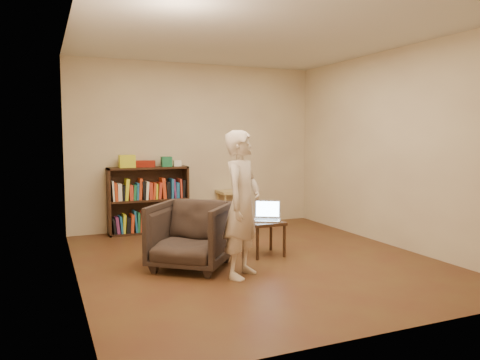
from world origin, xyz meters
name	(u,v)px	position (x,y,z in m)	size (l,w,h in m)	color
floor	(255,260)	(0.00, 0.00, 0.00)	(4.50, 4.50, 0.00)	#4F2519
ceiling	(256,35)	(0.00, 0.00, 2.60)	(4.50, 4.50, 0.00)	silver
wall_back	(196,146)	(0.00, 2.25, 1.30)	(4.00, 4.00, 0.00)	beige
wall_left	(73,153)	(-2.00, 0.00, 1.30)	(4.50, 4.50, 0.00)	beige
wall_right	(392,148)	(2.00, 0.00, 1.30)	(4.50, 4.50, 0.00)	beige
bookshelf	(148,204)	(-0.82, 2.09, 0.44)	(1.20, 0.30, 1.00)	black
box_yellow	(127,161)	(-1.13, 2.07, 1.09)	(0.23, 0.17, 0.19)	yellow
red_cloth	(146,164)	(-0.85, 2.10, 1.05)	(0.29, 0.21, 0.10)	maroon
box_green	(166,162)	(-0.54, 2.06, 1.08)	(0.15, 0.15, 0.15)	#1E7044
box_white	(177,163)	(-0.36, 2.10, 1.04)	(0.11, 0.11, 0.09)	white
stool	(231,198)	(0.51, 2.03, 0.47)	(0.40, 0.40, 0.58)	tan
armchair	(191,235)	(-0.80, -0.02, 0.37)	(0.79, 0.81, 0.74)	#312520
side_table	(265,227)	(0.20, 0.17, 0.35)	(0.41, 0.41, 0.42)	black
laptop	(267,216)	(0.26, 0.21, 0.48)	(0.41, 0.38, 0.24)	silver
person	(242,204)	(-0.40, -0.52, 0.76)	(0.56, 0.36, 1.52)	beige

